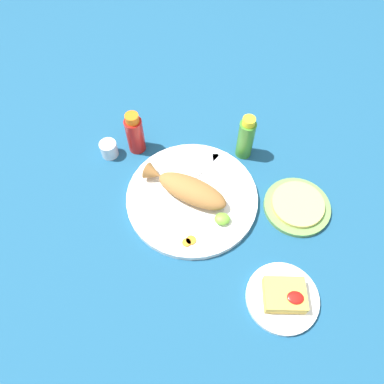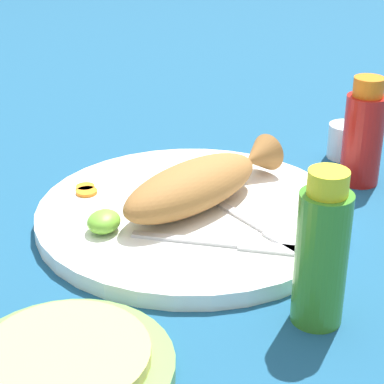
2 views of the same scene
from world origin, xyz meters
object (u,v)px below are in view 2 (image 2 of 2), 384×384
(hot_sauce_bottle_red, at_px, (363,135))
(tortilla_plate, at_px, (66,369))
(main_plate, at_px, (192,214))
(fork_far, at_px, (230,244))
(fork_near, at_px, (262,228))
(salt_cup, at_px, (345,143))
(fried_fish, at_px, (200,183))
(hot_sauce_bottle_green, at_px, (322,253))

(hot_sauce_bottle_red, distance_m, tortilla_plate, 0.50)
(main_plate, relative_size, fork_far, 1.94)
(fork_near, xyz_separation_m, salt_cup, (-0.28, 0.06, 0.00))
(fork_far, bearing_deg, tortilla_plate, -116.43)
(main_plate, distance_m, hot_sauce_bottle_red, 0.25)
(fried_fish, relative_size, hot_sauce_bottle_green, 1.63)
(hot_sauce_bottle_red, xyz_separation_m, tortilla_plate, (0.45, -0.20, -0.06))
(salt_cup, bearing_deg, tortilla_plate, -18.08)
(hot_sauce_bottle_green, relative_size, tortilla_plate, 0.83)
(fried_fish, relative_size, fork_near, 1.56)
(main_plate, bearing_deg, fork_far, 41.05)
(fried_fish, height_order, tortilla_plate, fried_fish)
(fork_near, xyz_separation_m, fork_far, (0.04, -0.03, 0.00))
(fork_near, xyz_separation_m, hot_sauce_bottle_green, (0.12, 0.07, 0.05))
(main_plate, distance_m, fork_near, 0.09)
(fried_fish, distance_m, fork_far, 0.10)
(main_plate, height_order, fried_fish, fried_fish)
(fried_fish, xyz_separation_m, tortilla_plate, (0.30, -0.03, -0.04))
(main_plate, bearing_deg, hot_sauce_bottle_red, 133.45)
(fork_near, bearing_deg, hot_sauce_bottle_red, 102.83)
(hot_sauce_bottle_red, height_order, tortilla_plate, hot_sauce_bottle_red)
(fried_fish, bearing_deg, hot_sauce_bottle_green, 71.07)
(main_plate, distance_m, fork_far, 0.10)
(salt_cup, xyz_separation_m, tortilla_plate, (0.53, -0.17, -0.01))
(main_plate, distance_m, fried_fish, 0.04)
(hot_sauce_bottle_red, xyz_separation_m, hot_sauce_bottle_green, (0.32, -0.01, 0.00))
(fork_near, xyz_separation_m, tortilla_plate, (0.26, -0.11, -0.01))
(fried_fish, xyz_separation_m, hot_sauce_bottle_red, (-0.16, 0.17, 0.02))
(hot_sauce_bottle_green, xyz_separation_m, tortilla_plate, (0.14, -0.19, -0.06))
(hot_sauce_bottle_green, bearing_deg, tortilla_plate, -53.72)
(fork_near, distance_m, hot_sauce_bottle_green, 0.15)
(fried_fish, distance_m, hot_sauce_bottle_red, 0.23)
(main_plate, height_order, hot_sauce_bottle_red, hot_sauce_bottle_red)
(fork_near, xyz_separation_m, hot_sauce_bottle_red, (-0.20, 0.09, 0.05))
(hot_sauce_bottle_red, height_order, salt_cup, hot_sauce_bottle_red)
(fork_near, relative_size, hot_sauce_bottle_red, 1.11)
(fork_near, relative_size, fork_far, 0.84)
(fried_fish, bearing_deg, main_plate, -0.00)
(fork_near, relative_size, salt_cup, 3.12)
(main_plate, distance_m, tortilla_plate, 0.29)
(tortilla_plate, bearing_deg, hot_sauce_bottle_red, 156.28)
(hot_sauce_bottle_red, bearing_deg, fork_near, -24.36)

